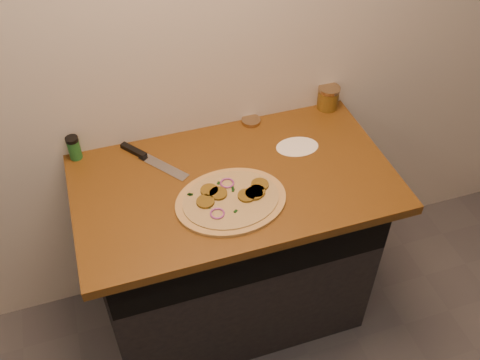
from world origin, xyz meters
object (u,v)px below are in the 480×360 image
object	(u,v)px
pizza	(231,199)
spice_shaker	(74,148)
chefs_knife	(147,158)
salsa_jar	(328,97)

from	to	relation	value
pizza	spice_shaker	world-z (taller)	spice_shaker
chefs_knife	salsa_jar	distance (m)	0.82
pizza	salsa_jar	xyz separation A→B (m)	(0.57, 0.41, 0.04)
pizza	salsa_jar	distance (m)	0.70
chefs_knife	salsa_jar	size ratio (longest dim) A/B	2.76
chefs_knife	salsa_jar	xyz separation A→B (m)	(0.81, 0.10, 0.05)
pizza	chefs_knife	distance (m)	0.40
salsa_jar	spice_shaker	world-z (taller)	salsa_jar
pizza	chefs_knife	size ratio (longest dim) A/B	1.47
chefs_knife	pizza	bearing A→B (deg)	-52.83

